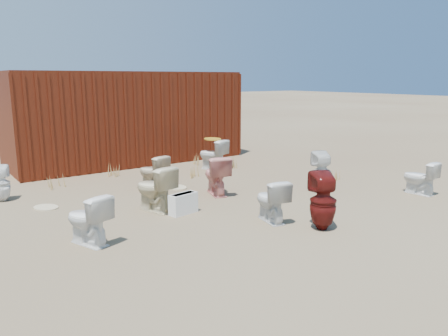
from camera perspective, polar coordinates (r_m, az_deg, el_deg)
ground at (r=8.02m, az=2.51°, el=-4.56°), size 100.00×100.00×0.00m
shipping_container at (r=12.26m, az=-12.74°, el=6.54°), size 6.00×2.40×2.40m
toilet_front_a at (r=6.26m, az=-17.39°, el=-6.42°), size 0.61×0.79×0.71m
toilet_front_pink at (r=8.51m, az=-1.03°, el=-0.90°), size 0.65×0.86×0.77m
toilet_front_c at (r=6.96m, az=6.16°, el=-4.22°), size 0.52×0.74×0.69m
toilet_front_maroon at (r=6.70m, az=12.81°, el=-4.25°), size 0.54×0.54×0.88m
toilet_front_e at (r=9.35m, az=24.21°, el=-1.16°), size 0.41×0.67×0.66m
toilet_back_a at (r=9.03m, az=-27.07°, el=-1.81°), size 0.37×0.37×0.67m
toilet_back_beige_left at (r=9.05m, az=-9.28°, el=-0.53°), size 0.56×0.76×0.70m
toilet_back_beige_right at (r=7.54m, az=-9.06°, el=-2.66°), size 0.62×0.86×0.79m
toilet_back_yellowlid at (r=10.79m, az=-1.50°, el=1.75°), size 0.64×0.84×0.76m
toilet_back_e at (r=8.82m, az=12.64°, el=-0.57°), size 0.50×0.50×0.82m
yellow_lid at (r=10.73m, az=-1.51°, el=3.81°), size 0.38×0.48×0.02m
loose_tank at (r=7.38m, az=-5.34°, el=-4.65°), size 0.53×0.29×0.35m
loose_lid_near at (r=9.13m, az=-6.22°, el=-2.52°), size 0.40×0.51×0.02m
loose_lid_far at (r=8.30m, az=-22.23°, el=-4.79°), size 0.53×0.58×0.02m
weed_clump_a at (r=9.66m, az=-21.15°, el=-1.66°), size 0.36×0.36×0.28m
weed_clump_b at (r=10.07m, az=-4.21°, el=-0.29°), size 0.32×0.32×0.31m
weed_clump_c at (r=11.10m, az=1.33°, el=0.78°), size 0.36×0.36×0.28m
weed_clump_d at (r=10.45m, az=-14.16°, el=-0.24°), size 0.30×0.30×0.29m
weed_clump_e at (r=11.51m, az=-3.09°, el=1.29°), size 0.34×0.34×0.33m
weed_clump_f at (r=10.08m, az=13.96°, el=-0.79°), size 0.28×0.28×0.25m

